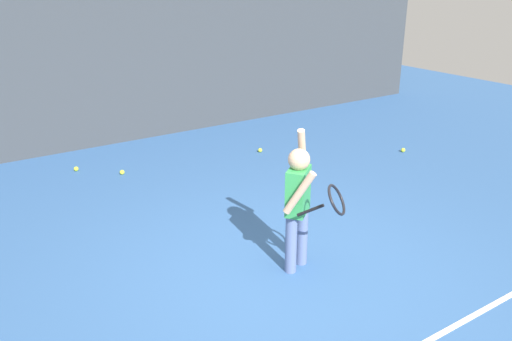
# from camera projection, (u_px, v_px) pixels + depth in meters

# --- Properties ---
(ground_plane) EXTENTS (20.00, 20.00, 0.00)m
(ground_plane) POSITION_uv_depth(u_px,v_px,m) (286.00, 279.00, 4.88)
(ground_plane) COLOR #335B93
(back_fence_windscreen) EXTENTS (13.81, 0.08, 2.93)m
(back_fence_windscreen) POSITION_uv_depth(u_px,v_px,m) (100.00, 54.00, 8.15)
(back_fence_windscreen) COLOR #383D42
(back_fence_windscreen) RESTS_ON ground
(fence_post_2) EXTENTS (0.09, 0.09, 3.08)m
(fence_post_2) POSITION_uv_depth(u_px,v_px,m) (98.00, 49.00, 8.17)
(fence_post_2) COLOR slate
(fence_post_2) RESTS_ON ground
(fence_post_3) EXTENTS (0.09, 0.09, 3.08)m
(fence_post_3) POSITION_uv_depth(u_px,v_px,m) (274.00, 35.00, 9.92)
(fence_post_3) COLOR slate
(fence_post_3) RESTS_ON ground
(fence_post_4) EXTENTS (0.09, 0.09, 3.08)m
(fence_post_4) POSITION_uv_depth(u_px,v_px,m) (397.00, 25.00, 11.67)
(fence_post_4) COLOR slate
(fence_post_4) RESTS_ON ground
(tennis_player) EXTENTS (0.48, 0.86, 1.35)m
(tennis_player) POSITION_uv_depth(u_px,v_px,m) (299.00, 199.00, 4.80)
(tennis_player) COLOR slate
(tennis_player) RESTS_ON ground
(tennis_ball_0) EXTENTS (0.07, 0.07, 0.07)m
(tennis_ball_0) POSITION_uv_depth(u_px,v_px,m) (76.00, 169.00, 7.49)
(tennis_ball_0) COLOR #CCE033
(tennis_ball_0) RESTS_ON ground
(tennis_ball_1) EXTENTS (0.07, 0.07, 0.07)m
(tennis_ball_1) POSITION_uv_depth(u_px,v_px,m) (403.00, 150.00, 8.27)
(tennis_ball_1) COLOR #CCE033
(tennis_ball_1) RESTS_ON ground
(tennis_ball_2) EXTENTS (0.07, 0.07, 0.07)m
(tennis_ball_2) POSITION_uv_depth(u_px,v_px,m) (260.00, 150.00, 8.27)
(tennis_ball_2) COLOR #CCE033
(tennis_ball_2) RESTS_ON ground
(tennis_ball_3) EXTENTS (0.07, 0.07, 0.07)m
(tennis_ball_3) POSITION_uv_depth(u_px,v_px,m) (122.00, 172.00, 7.36)
(tennis_ball_3) COLOR #CCE033
(tennis_ball_3) RESTS_ON ground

